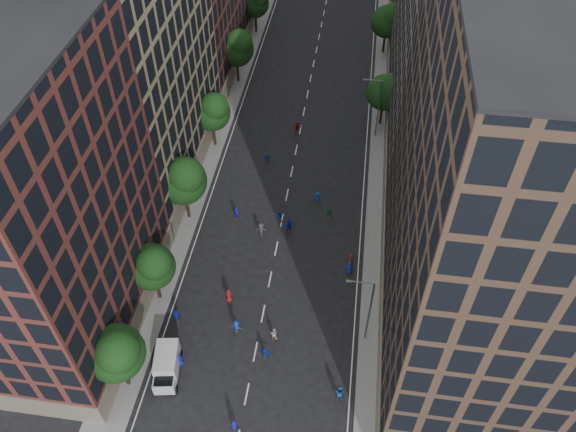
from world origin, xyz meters
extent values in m
plane|color=black|center=(0.00, 40.00, 0.00)|extent=(240.00, 240.00, 0.00)
cube|color=slate|center=(-12.00, 47.50, 0.07)|extent=(4.00, 105.00, 0.15)
cube|color=slate|center=(12.00, 47.50, 0.07)|extent=(4.00, 105.00, 0.15)
cube|color=#5A2822|center=(-19.00, 11.00, 15.00)|extent=(14.00, 22.00, 30.00)
cube|color=#897859|center=(-19.00, 35.00, 17.00)|extent=(14.00, 26.00, 34.00)
cube|color=#4A3527|center=(19.00, 15.00, 18.00)|extent=(14.00, 30.00, 36.00)
cube|color=#696156|center=(19.00, 44.00, 16.50)|extent=(14.00, 28.00, 33.00)
cylinder|color=black|center=(-11.20, 4.00, 1.98)|extent=(0.36, 0.36, 3.96)
sphere|color=black|center=(-11.20, 4.00, 5.58)|extent=(5.20, 5.20, 5.20)
sphere|color=black|center=(-10.55, 3.48, 6.88)|extent=(3.90, 3.90, 3.90)
cylinder|color=black|center=(-11.20, 14.00, 1.85)|extent=(0.36, 0.36, 3.70)
sphere|color=black|center=(-11.20, 14.00, 5.21)|extent=(4.80, 4.80, 4.80)
sphere|color=black|center=(-10.60, 13.52, 6.41)|extent=(3.60, 3.60, 3.60)
cylinder|color=black|center=(-11.20, 26.00, 2.11)|extent=(0.36, 0.36, 4.22)
sphere|color=black|center=(-11.20, 26.00, 5.95)|extent=(5.60, 5.60, 5.60)
sphere|color=black|center=(-10.50, 25.44, 7.35)|extent=(4.20, 4.20, 4.20)
cylinder|color=black|center=(-11.20, 40.00, 1.94)|extent=(0.36, 0.36, 3.87)
sphere|color=black|center=(-11.20, 40.00, 5.46)|extent=(5.00, 5.00, 5.00)
sphere|color=black|center=(-10.57, 39.50, 6.71)|extent=(3.75, 3.75, 3.75)
cylinder|color=black|center=(-11.20, 56.00, 2.02)|extent=(0.36, 0.36, 4.05)
sphere|color=black|center=(-11.20, 56.00, 5.70)|extent=(5.40, 5.40, 5.40)
sphere|color=black|center=(-10.52, 55.46, 7.05)|extent=(4.05, 4.05, 4.05)
cylinder|color=black|center=(-11.20, 72.00, 1.89)|extent=(0.36, 0.36, 3.78)
sphere|color=black|center=(-11.20, 72.00, 5.33)|extent=(4.80, 4.80, 4.80)
cylinder|color=black|center=(11.20, 48.00, 1.87)|extent=(0.36, 0.36, 3.74)
sphere|color=black|center=(11.20, 48.00, 5.27)|extent=(5.00, 5.00, 5.00)
sphere|color=black|center=(11.82, 47.50, 6.52)|extent=(3.75, 3.75, 3.75)
cylinder|color=black|center=(11.20, 68.00, 1.98)|extent=(0.36, 0.36, 3.96)
sphere|color=black|center=(11.20, 68.00, 5.58)|extent=(5.20, 5.20, 5.20)
sphere|color=black|center=(11.85, 67.48, 6.88)|extent=(3.90, 3.90, 3.90)
cylinder|color=#595B60|center=(10.60, 12.00, 4.50)|extent=(0.18, 0.18, 9.00)
cylinder|color=#595B60|center=(9.40, 12.00, 9.00)|extent=(2.40, 0.12, 0.12)
cube|color=#595B60|center=(8.30, 12.00, 8.95)|extent=(0.50, 0.22, 0.15)
cylinder|color=#595B60|center=(10.60, 45.00, 4.50)|extent=(0.18, 0.18, 9.00)
cylinder|color=#595B60|center=(9.40, 45.00, 9.00)|extent=(2.40, 0.12, 0.12)
cube|color=#595B60|center=(8.30, 45.00, 8.95)|extent=(0.50, 0.22, 0.15)
cube|color=white|center=(-7.89, 6.10, 1.42)|extent=(2.60, 3.82, 2.16)
cube|color=white|center=(-7.55, 3.97, 1.03)|extent=(2.19, 1.86, 1.37)
cube|color=black|center=(-7.55, 3.97, 1.67)|extent=(1.95, 1.54, 0.10)
cylinder|color=black|center=(-8.47, 3.52, 0.37)|extent=(0.36, 0.78, 0.75)
cylinder|color=black|center=(-6.53, 3.84, 0.37)|extent=(0.36, 0.78, 0.75)
cylinder|color=black|center=(-9.08, 7.30, 0.37)|extent=(0.36, 0.78, 0.75)
cylinder|color=black|center=(-7.15, 7.62, 0.37)|extent=(0.36, 0.78, 0.75)
imported|color=#111A90|center=(-6.85, 6.61, 0.82)|extent=(0.94, 0.79, 1.64)
imported|color=#141DA7|center=(-0.40, 1.00, 0.88)|extent=(0.74, 0.60, 1.76)
imported|color=blue|center=(8.50, 5.38, 0.94)|extent=(1.12, 1.00, 1.88)
imported|color=#1339A1|center=(-2.23, 11.01, 0.85)|extent=(1.21, 0.86, 1.71)
imported|color=#1727BA|center=(-8.50, 11.38, 0.91)|extent=(1.16, 0.76, 1.82)
imported|color=#153AAF|center=(1.09, 8.49, 0.76)|extent=(1.45, 0.57, 1.52)
imported|color=maroon|center=(-3.78, 14.56, 0.89)|extent=(1.03, 0.87, 1.78)
imported|color=maroon|center=(8.50, 21.20, 0.89)|extent=(0.71, 0.53, 1.77)
imported|color=silver|center=(1.59, 10.79, 0.75)|extent=(0.82, 0.70, 1.50)
imported|color=#3F4044|center=(-2.04, 24.35, 0.89)|extent=(1.22, 0.79, 1.79)
imported|color=#216E35|center=(5.58, 28.08, 0.82)|extent=(0.99, 0.49, 1.64)
imported|color=navy|center=(1.05, 25.46, 0.88)|extent=(1.70, 1.13, 1.76)
imported|color=navy|center=(8.50, 20.12, 0.86)|extent=(0.96, 0.75, 1.72)
imported|color=#18139D|center=(-5.43, 26.63, 0.86)|extent=(0.66, 0.47, 1.72)
imported|color=#1441A9|center=(-0.26, 26.84, 0.80)|extent=(0.86, 0.72, 1.61)
imported|color=#123994|center=(3.92, 30.53, 0.88)|extent=(1.19, 0.74, 1.77)
imported|color=#1450AA|center=(-3.46, 37.07, 0.84)|extent=(1.00, 0.47, 1.68)
imported|color=maroon|center=(-0.36, 44.40, 0.84)|extent=(1.57, 0.52, 1.68)
camera|label=1|loc=(7.14, -18.98, 48.99)|focal=35.00mm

